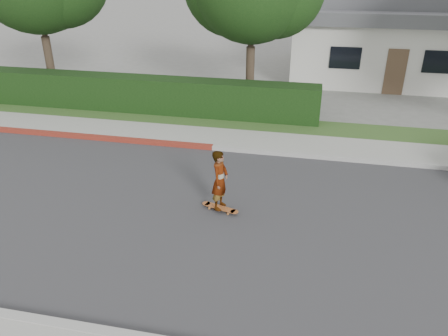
{
  "coord_description": "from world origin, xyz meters",
  "views": [
    {
      "loc": [
        4.13,
        -9.09,
        6.08
      ],
      "look_at": [
        2.07,
        0.84,
        1.0
      ],
      "focal_mm": 35.0,
      "sensor_mm": 36.0,
      "label": 1
    }
  ],
  "objects": [
    {
      "name": "ground",
      "position": [
        0.0,
        0.0,
        0.0
      ],
      "size": [
        120.0,
        120.0,
        0.0
      ],
      "primitive_type": "plane",
      "color": "slate",
      "rests_on": "ground"
    },
    {
      "name": "hedge",
      "position": [
        -3.0,
        7.2,
        0.75
      ],
      "size": [
        15.0,
        1.0,
        1.5
      ],
      "primitive_type": "cube",
      "color": "black",
      "rests_on": "ground"
    },
    {
      "name": "sidewalk_far",
      "position": [
        0.0,
        5.0,
        0.06
      ],
      "size": [
        60.0,
        1.6,
        0.12
      ],
      "primitive_type": "cube",
      "color": "gray",
      "rests_on": "ground"
    },
    {
      "name": "skateboarder",
      "position": [
        2.07,
        0.34,
        0.9
      ],
      "size": [
        0.49,
        0.64,
        1.6
      ],
      "primitive_type": "imported",
      "rotation": [
        0.0,
        0.0,
        1.38
      ],
      "color": "white",
      "rests_on": "skateboard"
    },
    {
      "name": "road",
      "position": [
        0.0,
        0.0,
        0.01
      ],
      "size": [
        60.0,
        8.0,
        0.01
      ],
      "primitive_type": "cube",
      "color": "#2D2D30",
      "rests_on": "ground"
    },
    {
      "name": "planting_strip",
      "position": [
        0.0,
        6.6,
        0.05
      ],
      "size": [
        60.0,
        1.6,
        0.1
      ],
      "primitive_type": "cube",
      "color": "#2D4C1E",
      "rests_on": "ground"
    },
    {
      "name": "curb_near",
      "position": [
        0.0,
        -4.1,
        0.07
      ],
      "size": [
        60.0,
        0.2,
        0.15
      ],
      "primitive_type": "cube",
      "color": "#9E9E99",
      "rests_on": "ground"
    },
    {
      "name": "curb_red_section",
      "position": [
        -5.0,
        4.1,
        0.08
      ],
      "size": [
        12.0,
        0.21,
        0.15
      ],
      "primitive_type": "cube",
      "color": "maroon",
      "rests_on": "ground"
    },
    {
      "name": "house",
      "position": [
        8.0,
        16.0,
        2.1
      ],
      "size": [
        10.6,
        8.6,
        4.3
      ],
      "color": "beige",
      "rests_on": "ground"
    },
    {
      "name": "curb_far",
      "position": [
        0.0,
        4.1,
        0.07
      ],
      "size": [
        60.0,
        0.2,
        0.15
      ],
      "primitive_type": "cube",
      "color": "#9E9E99",
      "rests_on": "ground"
    },
    {
      "name": "skateboard",
      "position": [
        2.07,
        0.34,
        0.09
      ],
      "size": [
        1.06,
        0.5,
        0.1
      ],
      "rotation": [
        0.0,
        0.0,
        -0.3
      ],
      "color": "#CC7B38",
      "rests_on": "ground"
    }
  ]
}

